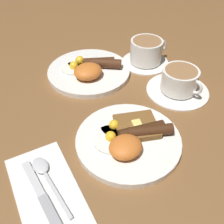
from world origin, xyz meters
name	(u,v)px	position (x,y,z in m)	size (l,w,h in m)	color
ground_plane	(128,143)	(0.00, 0.00, 0.00)	(3.00, 3.00, 0.00)	brown
breakfast_plate_near	(129,139)	(0.00, 0.00, 0.01)	(0.23, 0.23, 0.05)	white
breakfast_plate_far	(89,70)	(0.07, 0.28, 0.01)	(0.24, 0.24, 0.05)	white
teacup_near	(179,83)	(0.22, 0.07, 0.03)	(0.17, 0.17, 0.07)	white
teacup_far	(146,53)	(0.25, 0.23, 0.04)	(0.15, 0.15, 0.08)	white
napkin	(47,191)	(-0.20, -0.01, 0.00)	(0.11, 0.22, 0.01)	white
knife	(42,197)	(-0.21, -0.02, 0.01)	(0.02, 0.16, 0.01)	silver
spoon	(44,172)	(-0.19, 0.03, 0.01)	(0.03, 0.15, 0.01)	silver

